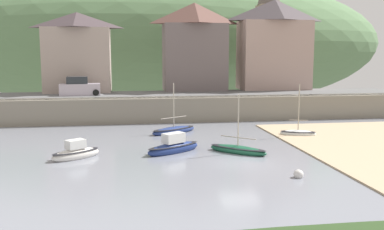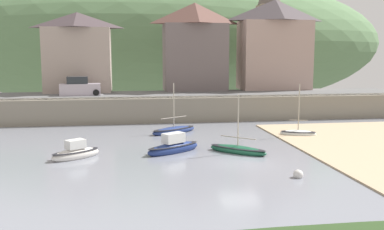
{
  "view_description": "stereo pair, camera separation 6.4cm",
  "coord_description": "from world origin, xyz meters",
  "px_view_note": "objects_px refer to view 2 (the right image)",
  "views": [
    {
      "loc": [
        -7.1,
        -25.91,
        6.71
      ],
      "look_at": [
        -1.92,
        7.29,
        1.97
      ],
      "focal_mm": 40.97,
      "sensor_mm": 36.0,
      "label": 1
    },
    {
      "loc": [
        -7.03,
        -25.92,
        6.71
      ],
      "look_at": [
        -1.92,
        7.29,
        1.97
      ],
      "focal_mm": 40.97,
      "sensor_mm": 36.0,
      "label": 2
    }
  ],
  "objects_px": {
    "rowboat_small_beached": "(298,133)",
    "sailboat_nearest_shore": "(76,153)",
    "waterfront_building_left": "(78,52)",
    "dinghy_open_wooden": "(174,130)",
    "waterfront_building_right": "(274,44)",
    "sailboat_far_left": "(173,147)",
    "waterfront_building_centre": "(195,46)",
    "church_with_spire": "(269,22)",
    "motorboat_with_cabin": "(238,150)",
    "mooring_buoy": "(298,175)",
    "parked_car_near_slipway": "(80,87)"
  },
  "relations": [
    {
      "from": "waterfront_building_left",
      "to": "parked_car_near_slipway",
      "type": "distance_m",
      "value": 5.84
    },
    {
      "from": "sailboat_nearest_shore",
      "to": "motorboat_with_cabin",
      "type": "bearing_deg",
      "value": -36.32
    },
    {
      "from": "church_with_spire",
      "to": "mooring_buoy",
      "type": "xyz_separation_m",
      "value": [
        -9.26,
        -33.13,
        -10.55
      ]
    },
    {
      "from": "waterfront_building_centre",
      "to": "sailboat_far_left",
      "type": "bearing_deg",
      "value": -102.8
    },
    {
      "from": "waterfront_building_left",
      "to": "mooring_buoy",
      "type": "bearing_deg",
      "value": -63.77
    },
    {
      "from": "waterfront_building_left",
      "to": "sailboat_far_left",
      "type": "relative_size",
      "value": 2.1
    },
    {
      "from": "waterfront_building_left",
      "to": "dinghy_open_wooden",
      "type": "bearing_deg",
      "value": -57.83
    },
    {
      "from": "motorboat_with_cabin",
      "to": "church_with_spire",
      "type": "bearing_deg",
      "value": 110.04
    },
    {
      "from": "waterfront_building_right",
      "to": "sailboat_far_left",
      "type": "distance_m",
      "value": 27.48
    },
    {
      "from": "parked_car_near_slipway",
      "to": "waterfront_building_centre",
      "type": "bearing_deg",
      "value": 16.47
    },
    {
      "from": "waterfront_building_right",
      "to": "dinghy_open_wooden",
      "type": "bearing_deg",
      "value": -133.49
    },
    {
      "from": "parked_car_near_slipway",
      "to": "mooring_buoy",
      "type": "distance_m",
      "value": 28.43
    },
    {
      "from": "waterfront_building_left",
      "to": "dinghy_open_wooden",
      "type": "xyz_separation_m",
      "value": [
        9.18,
        -14.59,
        -6.67
      ]
    },
    {
      "from": "waterfront_building_right",
      "to": "motorboat_with_cabin",
      "type": "distance_m",
      "value": 26.2
    },
    {
      "from": "rowboat_small_beached",
      "to": "mooring_buoy",
      "type": "bearing_deg",
      "value": -91.83
    },
    {
      "from": "waterfront_building_right",
      "to": "motorboat_with_cabin",
      "type": "relative_size",
      "value": 2.58
    },
    {
      "from": "parked_car_near_slipway",
      "to": "church_with_spire",
      "type": "bearing_deg",
      "value": 17.32
    },
    {
      "from": "dinghy_open_wooden",
      "to": "motorboat_with_cabin",
      "type": "relative_size",
      "value": 1.07
    },
    {
      "from": "waterfront_building_left",
      "to": "sailboat_far_left",
      "type": "height_order",
      "value": "waterfront_building_left"
    },
    {
      "from": "waterfront_building_right",
      "to": "sailboat_nearest_shore",
      "type": "xyz_separation_m",
      "value": [
        -21.12,
        -22.71,
        -7.48
      ]
    },
    {
      "from": "waterfront_building_centre",
      "to": "rowboat_small_beached",
      "type": "xyz_separation_m",
      "value": [
        5.81,
        -17.46,
        -7.33
      ]
    },
    {
      "from": "dinghy_open_wooden",
      "to": "parked_car_near_slipway",
      "type": "height_order",
      "value": "parked_car_near_slipway"
    },
    {
      "from": "waterfront_building_centre",
      "to": "mooring_buoy",
      "type": "relative_size",
      "value": 18.31
    },
    {
      "from": "dinghy_open_wooden",
      "to": "motorboat_with_cabin",
      "type": "bearing_deg",
      "value": -100.62
    },
    {
      "from": "waterfront_building_left",
      "to": "church_with_spire",
      "type": "relative_size",
      "value": 0.55
    },
    {
      "from": "waterfront_building_left",
      "to": "rowboat_small_beached",
      "type": "bearing_deg",
      "value": -42.4
    },
    {
      "from": "waterfront_building_left",
      "to": "waterfront_building_centre",
      "type": "xyz_separation_m",
      "value": [
        13.31,
        0.0,
        0.66
      ]
    },
    {
      "from": "sailboat_nearest_shore",
      "to": "parked_car_near_slipway",
      "type": "relative_size",
      "value": 0.81
    },
    {
      "from": "sailboat_far_left",
      "to": "mooring_buoy",
      "type": "distance_m",
      "value": 9.36
    },
    {
      "from": "rowboat_small_beached",
      "to": "motorboat_with_cabin",
      "type": "distance_m",
      "value": 8.43
    },
    {
      "from": "rowboat_small_beached",
      "to": "sailboat_nearest_shore",
      "type": "bearing_deg",
      "value": -142.65
    },
    {
      "from": "dinghy_open_wooden",
      "to": "parked_car_near_slipway",
      "type": "xyz_separation_m",
      "value": [
        -8.69,
        10.09,
        2.97
      ]
    },
    {
      "from": "rowboat_small_beached",
      "to": "sailboat_nearest_shore",
      "type": "xyz_separation_m",
      "value": [
        -17.23,
        -5.25,
        0.12
      ]
    },
    {
      "from": "waterfront_building_right",
      "to": "church_with_spire",
      "type": "relative_size",
      "value": 0.66
    },
    {
      "from": "waterfront_building_left",
      "to": "waterfront_building_right",
      "type": "distance_m",
      "value": 23.03
    },
    {
      "from": "waterfront_building_centre",
      "to": "parked_car_near_slipway",
      "type": "distance_m",
      "value": 14.28
    },
    {
      "from": "motorboat_with_cabin",
      "to": "mooring_buoy",
      "type": "height_order",
      "value": "motorboat_with_cabin"
    },
    {
      "from": "waterfront_building_left",
      "to": "sailboat_nearest_shore",
      "type": "height_order",
      "value": "waterfront_building_left"
    },
    {
      "from": "sailboat_nearest_shore",
      "to": "parked_car_near_slipway",
      "type": "distance_m",
      "value": 18.49
    },
    {
      "from": "waterfront_building_right",
      "to": "sailboat_far_left",
      "type": "xyz_separation_m",
      "value": [
        -14.7,
        -21.98,
        -7.45
      ]
    },
    {
      "from": "waterfront_building_centre",
      "to": "church_with_spire",
      "type": "distance_m",
      "value": 11.49
    },
    {
      "from": "waterfront_building_left",
      "to": "sailboat_far_left",
      "type": "xyz_separation_m",
      "value": [
        8.32,
        -21.98,
        -6.53
      ]
    },
    {
      "from": "church_with_spire",
      "to": "sailboat_far_left",
      "type": "height_order",
      "value": "church_with_spire"
    },
    {
      "from": "sailboat_nearest_shore",
      "to": "motorboat_with_cabin",
      "type": "height_order",
      "value": "motorboat_with_cabin"
    },
    {
      "from": "waterfront_building_right",
      "to": "mooring_buoy",
      "type": "xyz_separation_m",
      "value": [
        -8.66,
        -29.13,
        -7.66
      ]
    },
    {
      "from": "mooring_buoy",
      "to": "church_with_spire",
      "type": "bearing_deg",
      "value": 74.39
    },
    {
      "from": "dinghy_open_wooden",
      "to": "sailboat_far_left",
      "type": "relative_size",
      "value": 1.05
    },
    {
      "from": "waterfront_building_left",
      "to": "waterfront_building_right",
      "type": "height_order",
      "value": "waterfront_building_right"
    },
    {
      "from": "waterfront_building_right",
      "to": "rowboat_small_beached",
      "type": "xyz_separation_m",
      "value": [
        -3.89,
        -17.46,
        -7.6
      ]
    },
    {
      "from": "waterfront_building_left",
      "to": "church_with_spire",
      "type": "height_order",
      "value": "church_with_spire"
    }
  ]
}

